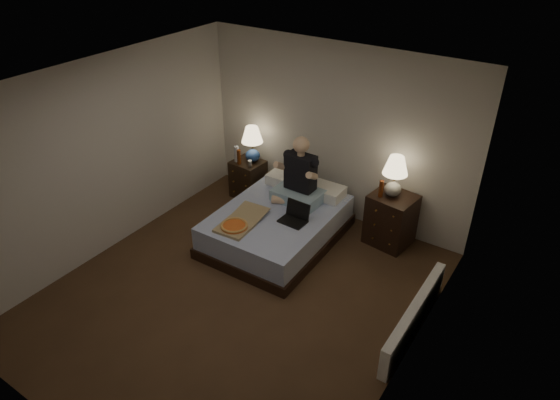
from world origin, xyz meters
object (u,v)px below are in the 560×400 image
Objects in this scene: beer_bottle_left at (239,157)px; lamp_left at (252,144)px; person at (299,170)px; beer_bottle_right at (381,189)px; soda_can at (250,163)px; laptop at (293,214)px; pizza_box at (234,226)px; water_bottle at (236,154)px; lamp_right at (394,176)px; bed at (277,226)px; radiator at (414,317)px; nightstand_right at (391,219)px; nightstand_left at (248,179)px.

lamp_left is at bearing 58.68° from beer_bottle_left.
person is (1.07, -0.41, 0.05)m from lamp_left.
person is (-1.05, -0.31, 0.09)m from beer_bottle_right.
lamp_left reaches higher than soda_can.
beer_bottle_right reaches higher than laptop.
beer_bottle_left is at bearing 121.12° from pizza_box.
water_bottle is at bearing 150.60° from beer_bottle_left.
lamp_right is 1.38m from laptop.
soda_can is (-0.92, 0.64, 0.41)m from bed.
lamp_right is 1.25m from person.
lamp_left is 0.35× the size of radiator.
water_bottle is at bearing -169.03° from nightstand_right.
soda_can reaches higher than radiator.
lamp_right is 0.35× the size of radiator.
bed is 2.23m from radiator.
soda_can is at bearing 143.95° from bed.
radiator is (1.02, -1.29, -0.63)m from beer_bottle_right.
bed is at bearing -147.85° from beer_bottle_right.
person reaches higher than lamp_left.
pizza_box is (0.78, -1.44, -0.37)m from lamp_left.
lamp_right reaches higher than beer_bottle_right.
soda_can is 0.13× the size of pizza_box.
beer_bottle_right is 1.93m from pizza_box.
lamp_right is 2.38m from beer_bottle_left.
nightstand_left is 0.37× the size of radiator.
person is (0.08, 0.40, 0.70)m from bed.
lamp_right is at bearing 3.53° from water_bottle.
nightstand_right reaches higher than laptop.
radiator is (0.88, -1.39, -0.16)m from nightstand_right.
pizza_box is at bearing -135.28° from lamp_right.
beer_bottle_left reaches higher than nightstand_right.
lamp_left is 0.29m from water_bottle.
beer_bottle_left is (-0.06, -0.13, 0.41)m from nightstand_left.
beer_bottle_right is 1.10m from person.
laptop is (-0.83, -0.80, -0.25)m from beer_bottle_right.
water_bottle is 1.09× the size of beer_bottle_left.
laptop is (-0.97, -0.91, 0.22)m from nightstand_right.
lamp_left is at bearing -179.74° from lamp_right.
soda_can is 0.06× the size of radiator.
person is 2.41m from radiator.
person is (-1.20, -0.42, 0.57)m from nightstand_right.
radiator is (0.91, -1.39, -0.80)m from lamp_right.
nightstand_right is at bearing 19.98° from person.
bed is 8.01× the size of beer_bottle_left.
nightstand_right is at bearing 3.43° from water_bottle.
water_bottle reaches higher than pizza_box.
soda_can is 0.29× the size of laptop.
nightstand_left is 0.45m from water_bottle.
radiator is at bearing -2.83° from pizza_box.
beer_bottle_right is (2.05, 0.07, 0.19)m from soda_can.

